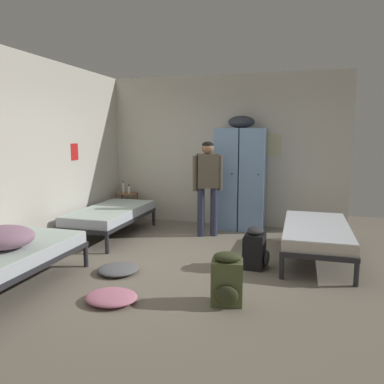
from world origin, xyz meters
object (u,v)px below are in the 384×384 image
object	(u,v)px
shelf_unit	(127,204)
water_bottle	(123,187)
locker_bank	(240,177)
clothes_pile_pink	(111,297)
clothes_pile_grey	(118,269)
backpack_black	(256,248)
bed_left_rear	(111,214)
bedding_heap	(4,237)
backpack_olive	(227,280)
bed_left_front	(7,258)
bed_right	(316,232)
person_traveler	(208,180)
lotion_bottle	(129,189)

from	to	relation	value
shelf_unit	water_bottle	world-z (taller)	water_bottle
locker_bank	clothes_pile_pink	world-z (taller)	locker_bank
clothes_pile_grey	shelf_unit	bearing A→B (deg)	113.47
backpack_black	bed_left_rear	bearing A→B (deg)	160.64
water_bottle	clothes_pile_grey	world-z (taller)	water_bottle
shelf_unit	bedding_heap	xyz separation A→B (m)	(0.23, -3.56, 0.27)
shelf_unit	clothes_pile_grey	bearing A→B (deg)	-66.53
backpack_olive	bed_left_front	bearing A→B (deg)	-172.08
bed_left_rear	bed_left_front	distance (m)	2.41
bed_right	clothes_pile_grey	xyz separation A→B (m)	(-2.42, -1.28, -0.33)
backpack_olive	clothes_pile_pink	size ratio (longest dim) A/B	0.99
person_traveler	backpack_black	distance (m)	1.83
bedding_heap	lotion_bottle	xyz separation A→B (m)	(-0.16, 3.52, 0.04)
bed_left_rear	lotion_bottle	xyz separation A→B (m)	(-0.18, 1.11, 0.27)
clothes_pile_grey	bed_right	bearing A→B (deg)	27.90
backpack_black	backpack_olive	xyz separation A→B (m)	(-0.16, -1.16, 0.00)
bed_right	locker_bank	bearing A→B (deg)	132.49
backpack_black	bed_right	bearing A→B (deg)	38.47
locker_bank	water_bottle	distance (m)	2.41
backpack_black	clothes_pile_pink	distance (m)	1.98
bed_right	person_traveler	size ratio (longest dim) A/B	1.17
backpack_black	bed_left_front	bearing A→B (deg)	-149.87
locker_bank	lotion_bottle	size ratio (longest dim) A/B	11.80
bed_right	clothes_pile_grey	distance (m)	2.76
bedding_heap	water_bottle	world-z (taller)	water_bottle
lotion_bottle	backpack_black	world-z (taller)	lotion_bottle
bed_left_rear	person_traveler	xyz separation A→B (m)	(1.60, 0.46, 0.60)
lotion_bottle	backpack_black	xyz separation A→B (m)	(2.77, -2.02, -0.39)
bed_right	lotion_bottle	world-z (taller)	lotion_bottle
shelf_unit	backpack_olive	world-z (taller)	shelf_unit
bed_left_front	backpack_black	distance (m)	2.99
locker_bank	clothes_pile_pink	distance (m)	3.69
bed_right	person_traveler	distance (m)	2.00
locker_bank	backpack_black	size ratio (longest dim) A/B	3.76
bedding_heap	backpack_olive	distance (m)	2.49
bedding_heap	backpack_olive	world-z (taller)	bedding_heap
bed_left_rear	bed_left_front	size ratio (longest dim) A/B	1.00
backpack_black	clothes_pile_pink	bearing A→B (deg)	-132.47
locker_bank	bed_right	xyz separation A→B (m)	(1.30, -1.42, -0.59)
locker_bank	backpack_black	bearing A→B (deg)	-75.32
bedding_heap	bed_left_front	bearing A→B (deg)	10.24
water_bottle	clothes_pile_grey	size ratio (longest dim) A/B	0.46
shelf_unit	lotion_bottle	distance (m)	0.31
water_bottle	lotion_bottle	world-z (taller)	water_bottle
locker_bank	shelf_unit	bearing A→B (deg)	179.22
bed_right	lotion_bottle	distance (m)	3.82
bedding_heap	clothes_pile_pink	xyz separation A→B (m)	(1.27, 0.05, -0.56)
lotion_bottle	backpack_olive	distance (m)	4.13
shelf_unit	bed_left_front	distance (m)	3.57
water_bottle	backpack_olive	world-z (taller)	water_bottle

